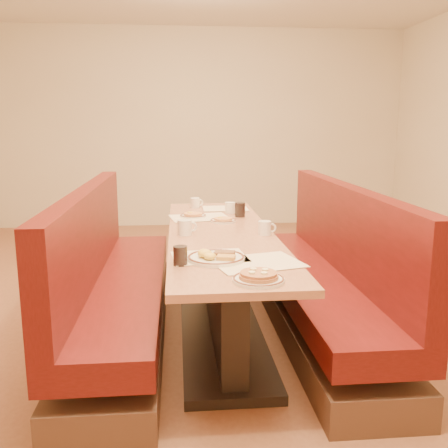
{
  "coord_description": "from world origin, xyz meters",
  "views": [
    {
      "loc": [
        -0.29,
        -3.29,
        1.47
      ],
      "look_at": [
        0.0,
        -0.23,
        0.85
      ],
      "focal_mm": 40.0,
      "sensor_mm": 36.0,
      "label": 1
    }
  ],
  "objects": [
    {
      "name": "eggs_plate",
      "position": [
        -0.09,
        -0.72,
        0.77
      ],
      "size": [
        0.31,
        0.31,
        0.06
      ],
      "rotation": [
        0.0,
        0.0,
        -0.26
      ],
      "color": "white",
      "rests_on": "diner_table"
    },
    {
      "name": "placemat_far_left",
      "position": [
        -0.12,
        0.53,
        0.75
      ],
      "size": [
        0.49,
        0.4,
        0.0
      ],
      "primitive_type": "cube",
      "rotation": [
        0.0,
        0.0,
        0.18
      ],
      "color": "beige",
      "rests_on": "diner_table"
    },
    {
      "name": "pancake_plate",
      "position": [
        0.08,
        -1.1,
        0.77
      ],
      "size": [
        0.24,
        0.24,
        0.05
      ],
      "rotation": [
        0.0,
        0.0,
        0.08
      ],
      "color": "white",
      "rests_on": "diner_table"
    },
    {
      "name": "booth_left",
      "position": [
        -0.73,
        0.0,
        0.36
      ],
      "size": [
        0.55,
        2.5,
        1.05
      ],
      "color": "#4C3326",
      "rests_on": "ground"
    },
    {
      "name": "extra_plate_far",
      "position": [
        -0.17,
        0.57,
        0.76
      ],
      "size": [
        0.21,
        0.21,
        0.04
      ],
      "rotation": [
        0.0,
        0.0,
        -0.4
      ],
      "color": "white",
      "rests_on": "diner_table"
    },
    {
      "name": "soda_tumbler_mid",
      "position": [
        0.2,
        0.55,
        0.81
      ],
      "size": [
        0.08,
        0.08,
        0.11
      ],
      "color": "black",
      "rests_on": "diner_table"
    },
    {
      "name": "booth_right",
      "position": [
        0.73,
        0.0,
        0.36
      ],
      "size": [
        0.55,
        2.5,
        1.05
      ],
      "color": "#4C3326",
      "rests_on": "ground"
    },
    {
      "name": "placemat_near_left",
      "position": [
        -0.12,
        -0.65,
        0.75
      ],
      "size": [
        0.43,
        0.34,
        0.0
      ],
      "primitive_type": "cube",
      "rotation": [
        0.0,
        0.0,
        0.11
      ],
      "color": "beige",
      "rests_on": "diner_table"
    },
    {
      "name": "coffee_mug_b",
      "position": [
        -0.24,
        -0.07,
        0.8
      ],
      "size": [
        0.13,
        0.09,
        0.1
      ],
      "rotation": [
        0.0,
        0.0,
        0.28
      ],
      "color": "white",
      "rests_on": "diner_table"
    },
    {
      "name": "placemat_far_right",
      "position": [
        0.12,
        0.93,
        0.75
      ],
      "size": [
        0.38,
        0.29,
        0.0
      ],
      "primitive_type": "cube",
      "rotation": [
        0.0,
        0.0,
        -0.01
      ],
      "color": "beige",
      "rests_on": "diner_table"
    },
    {
      "name": "coffee_mug_c",
      "position": [
        0.14,
        0.71,
        0.8
      ],
      "size": [
        0.12,
        0.08,
        0.09
      ],
      "rotation": [
        0.0,
        0.0,
        0.19
      ],
      "color": "white",
      "rests_on": "diner_table"
    },
    {
      "name": "extra_plate_mid",
      "position": [
        0.05,
        0.35,
        0.76
      ],
      "size": [
        0.19,
        0.19,
        0.04
      ],
      "rotation": [
        0.0,
        0.0,
        0.21
      ],
      "color": "white",
      "rests_on": "diner_table"
    },
    {
      "name": "coffee_mug_a",
      "position": [
        0.28,
        -0.12,
        0.8
      ],
      "size": [
        0.12,
        0.09,
        0.09
      ],
      "rotation": [
        0.0,
        0.0,
        -0.09
      ],
      "color": "white",
      "rests_on": "diner_table"
    },
    {
      "name": "coffee_mug_d",
      "position": [
        -0.13,
        1.01,
        0.8
      ],
      "size": [
        0.11,
        0.08,
        0.09
      ],
      "rotation": [
        0.0,
        0.0,
        0.33
      ],
      "color": "white",
      "rests_on": "diner_table"
    },
    {
      "name": "room_envelope",
      "position": [
        0.0,
        0.0,
        1.93
      ],
      "size": [
        6.04,
        8.04,
        2.82
      ],
      "color": "beige",
      "rests_on": "ground"
    },
    {
      "name": "soda_tumbler_near",
      "position": [
        -0.28,
        -0.79,
        0.8
      ],
      "size": [
        0.07,
        0.07,
        0.1
      ],
      "color": "black",
      "rests_on": "diner_table"
    },
    {
      "name": "diner_table",
      "position": [
        0.0,
        0.0,
        0.37
      ],
      "size": [
        0.7,
        2.5,
        0.75
      ],
      "color": "black",
      "rests_on": "ground"
    },
    {
      "name": "placemat_near_right",
      "position": [
        0.12,
        -0.79,
        0.75
      ],
      "size": [
        0.52,
        0.44,
        0.0
      ],
      "primitive_type": "cube",
      "rotation": [
        0.0,
        0.0,
        0.26
      ],
      "color": "beige",
      "rests_on": "diner_table"
    },
    {
      "name": "ground",
      "position": [
        0.0,
        0.0,
        0.0
      ],
      "size": [
        8.0,
        8.0,
        0.0
      ],
      "primitive_type": "plane",
      "color": "#9E6647",
      "rests_on": "ground"
    }
  ]
}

